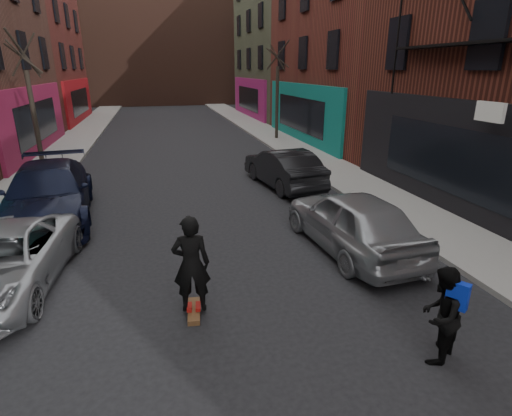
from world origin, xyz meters
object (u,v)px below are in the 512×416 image
tree_right_far (277,83)px  skateboarder (191,264)px  parked_left_far (3,261)px  pedestrian (441,315)px  skateboard (194,311)px  tree_left_far (30,94)px  parked_left_end (48,194)px  parked_right_end (283,168)px  parked_right_far (352,221)px

tree_right_far → skateboarder: (-7.14, -18.16, -2.50)m
skateboarder → parked_left_far: bearing=-20.8°
parked_left_far → pedestrian: size_ratio=2.88×
skateboarder → pedestrian: bearing=155.0°
parked_left_far → skateboarder: size_ratio=2.46×
parked_left_far → skateboard: size_ratio=5.71×
tree_left_far → skateboarder: (5.26, -12.16, -2.35)m
parked_left_end → skateboard: parked_left_end is taller
parked_left_far → pedestrian: (7.23, -4.03, 0.17)m
parked_right_end → skateboard: bearing=53.6°
tree_right_far → parked_left_end: (-10.80, -12.17, -2.70)m
parked_left_far → parked_right_far: parked_right_far is taller
tree_right_far → skateboard: 19.82m
parked_left_far → skateboard: bearing=-21.8°
tree_left_far → parked_right_far: 14.18m
tree_right_far → skateboard: bearing=-111.5°
tree_right_far → tree_left_far: bearing=-154.2°
skateboard → pedestrian: size_ratio=0.50×
tree_right_far → parked_left_end: tree_right_far is taller
tree_right_far → parked_left_far: bearing=-123.5°
parked_right_far → pedestrian: 4.07m
tree_left_far → pedestrian: tree_left_far is taller
skateboard → skateboarder: (0.00, 0.00, 0.98)m
parked_right_end → skateboarder: (-4.25, -7.81, 0.29)m
parked_right_far → parked_left_far: bearing=-4.1°
skateboard → parked_left_end: bearing=127.7°
skateboard → parked_right_far: bearing=30.5°
skateboarder → skateboard: bearing=6.2°
parked_left_end → parked_right_end: size_ratio=1.29×
pedestrian → parked_right_far: bearing=-132.1°
tree_left_far → tree_right_far: (12.40, 6.00, 0.15)m
tree_left_far → parked_right_far: tree_left_far is taller
parked_right_far → skateboard: size_ratio=5.71×
parked_left_far → parked_right_far: size_ratio=1.00×
parked_right_end → parked_left_end: bearing=5.1°
parked_left_far → parked_left_end: (0.00, 4.12, 0.20)m
tree_right_far → skateboarder: tree_right_far is taller
parked_left_end → parked_right_far: size_ratio=1.25×
parked_left_end → parked_right_far: 8.82m
parked_left_end → parked_right_end: (7.91, 1.82, -0.10)m
tree_right_far → pedestrian: tree_right_far is taller
parked_right_far → skateboarder: 4.55m
tree_right_far → skateboard: size_ratio=8.50×
parked_right_end → skateboarder: skateboarder is taller
skateboarder → pedestrian: 4.18m
parked_left_far → parked_right_end: parked_right_end is taller
parked_left_far → skateboarder: skateboarder is taller
tree_right_far → parked_left_end: 16.49m
parked_right_far → parked_left_end: bearing=-31.9°
parked_right_end → skateboard: 8.91m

